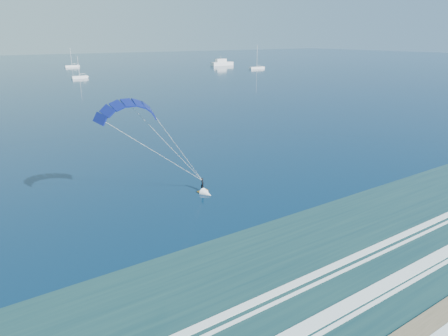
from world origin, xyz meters
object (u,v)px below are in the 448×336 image
kitesurfer_rig (170,147)px  sailboat_2 (80,77)px  sailboat_3 (72,66)px  sailboat_4 (257,68)px  motor_yacht (222,63)px

kitesurfer_rig → sailboat_2: size_ratio=1.58×
sailboat_3 → sailboat_4: sailboat_4 is taller
sailboat_2 → sailboat_3: 73.23m
kitesurfer_rig → sailboat_2: bearing=78.5°
sailboat_2 → sailboat_4: (100.46, -1.52, 0.02)m
sailboat_2 → sailboat_4: 100.47m
kitesurfer_rig → sailboat_3: kitesurfer_rig is taller
sailboat_2 → sailboat_4: size_ratio=0.73×
sailboat_2 → sailboat_3: (14.78, 71.73, 0.01)m
motor_yacht → sailboat_3: 92.67m
motor_yacht → sailboat_2: (-98.91, -32.88, -0.98)m
sailboat_3 → motor_yacht: bearing=-24.8°
motor_yacht → kitesurfer_rig: bearing=-125.2°
sailboat_2 → sailboat_3: sailboat_3 is taller
motor_yacht → sailboat_4: bearing=-87.4°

